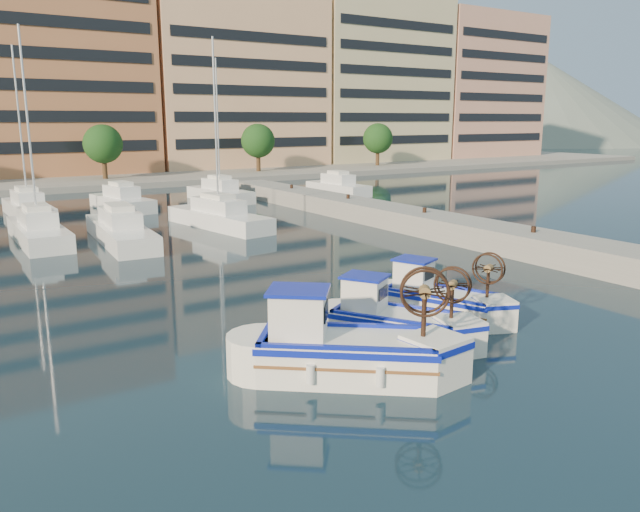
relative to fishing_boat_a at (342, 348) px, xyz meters
The scene contains 8 objects.
ground 3.89m from the fishing_boat_a, 19.95° to the left, with size 300.00×300.00×0.00m, color #162C3B.
quay 19.01m from the fishing_boat_a, 29.29° to the left, with size 3.00×60.00×1.20m, color gray.
waterfront 68.34m from the fishing_boat_a, 79.07° to the left, with size 180.00×40.00×25.60m.
hill_east 181.66m from the fishing_boat_a, 37.78° to the left, with size 160.00×160.00×50.00m, color slate.
yacht_marina 28.81m from the fishing_boat_a, 90.41° to the left, with size 42.05×23.07×11.50m.
fishing_boat_a is the anchor object (origin of this frame).
fishing_boat_b 3.14m from the fishing_boat_a, 25.46° to the left, with size 3.48×4.21×2.56m.
fishing_boat_c 6.18m from the fishing_boat_a, 23.31° to the left, with size 2.99×4.15×2.50m.
Camera 1 is at (-12.35, -13.96, 6.68)m, focal length 35.00 mm.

